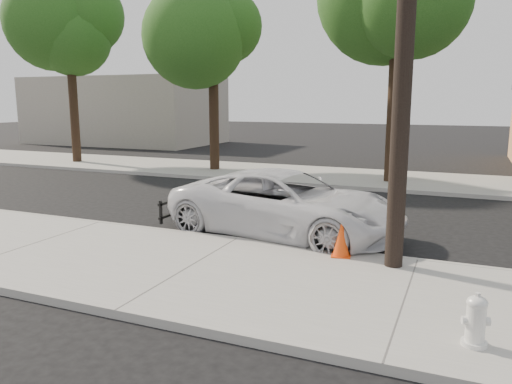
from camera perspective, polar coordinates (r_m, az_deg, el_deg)
ground at (r=13.52m, az=1.68°, el=-3.65°), size 120.00×120.00×0.00m
near_sidewalk at (r=9.78m, az=-7.65°, el=-8.85°), size 90.00×4.40×0.15m
far_sidewalk at (r=21.50m, az=9.97°, el=1.68°), size 90.00×5.00×0.15m
curb_near at (r=11.63m, az=-2.11°, el=-5.61°), size 90.00×0.12×0.16m
building_far at (r=40.64m, az=-14.70°, el=8.98°), size 14.00×8.00×5.00m
utility_pole at (r=9.69m, az=16.76°, el=18.37°), size 1.40×0.34×9.00m
tree_a at (r=27.52m, az=-20.49°, el=16.56°), size 4.65×4.50×9.00m
tree_b at (r=23.04m, az=-4.70°, el=17.53°), size 4.34×4.20×8.45m
tree_c at (r=20.34m, az=16.51°, el=20.28°), size 4.96×4.80×9.55m
police_cruiser at (r=12.21m, az=3.44°, el=-1.34°), size 6.09×3.43×1.60m
fire_hydrant at (r=7.23m, az=23.81°, el=-13.40°), size 0.37×0.33×0.68m
traffic_cone at (r=10.35m, az=9.74°, el=-5.26°), size 0.45×0.45×0.76m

